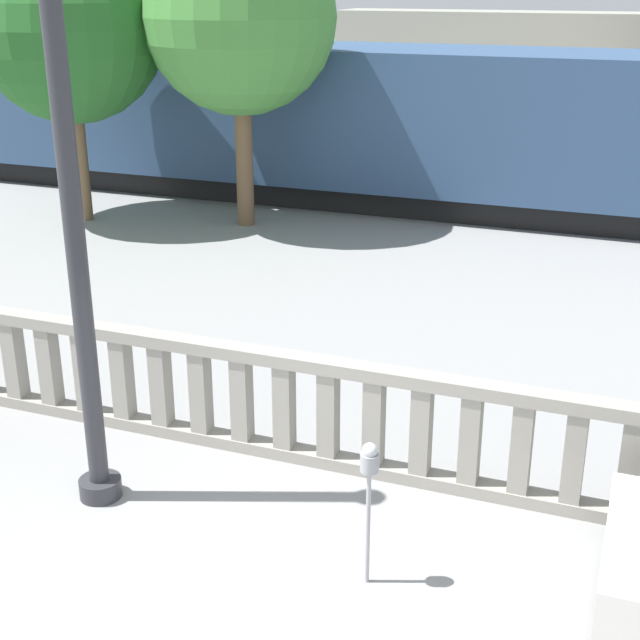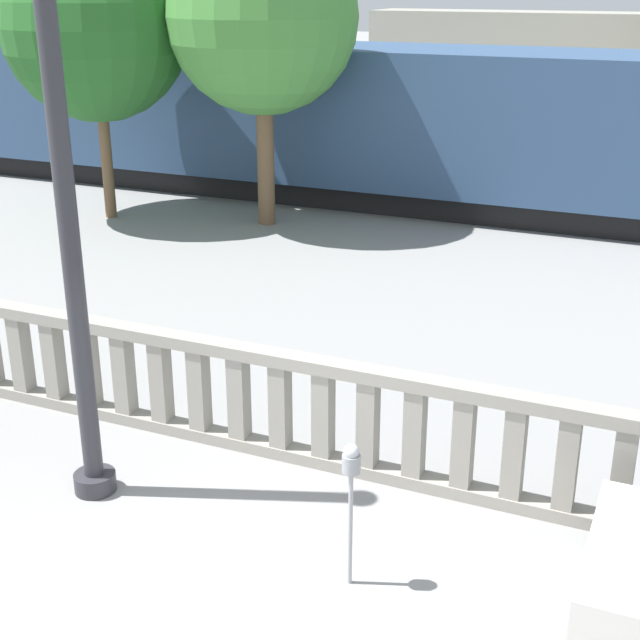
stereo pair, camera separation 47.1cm
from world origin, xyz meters
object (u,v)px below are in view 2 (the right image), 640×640
Objects in this scene: lamppost at (71,255)px; parking_meter at (351,474)px; train_near at (382,122)px; tree_right at (95,27)px; tree_left at (263,17)px.

parking_meter is (2.99, -0.35, -1.46)m from lamppost.
train_near is (-1.68, 13.24, -0.70)m from lamppost.
tree_left is at bearing 14.29° from tree_right.
tree_right is at bearing -142.70° from train_near.
tree_left reaches higher than tree_right.
lamppost is at bearing -82.77° from train_near.
train_near is 3.82× the size of tree_right.
tree_left reaches higher than train_near.
parking_meter is 12.75m from tree_left.
train_near is at bearing 108.96° from parking_meter.
lamppost is 3.88× the size of parking_meter.
lamppost is 0.90× the size of tree_right.
train_near is 4.07m from tree_left.
tree_left is at bearing -117.82° from train_near.
tree_right is (-3.44, -0.88, -0.22)m from tree_left.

